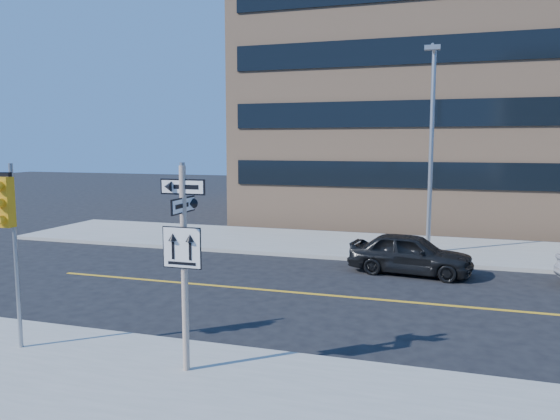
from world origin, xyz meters
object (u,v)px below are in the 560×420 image
(sign_pole, at_px, (184,255))
(traffic_signal, at_px, (8,217))
(streetlight_a, at_px, (431,138))
(parked_car_a, at_px, (410,254))

(sign_pole, relative_size, traffic_signal, 1.02)
(sign_pole, bearing_deg, streetlight_a, 73.23)
(sign_pole, xyz_separation_m, parked_car_a, (3.54, 10.07, -1.71))
(streetlight_a, bearing_deg, parked_car_a, -98.18)
(sign_pole, relative_size, parked_car_a, 0.96)
(traffic_signal, bearing_deg, streetlight_a, 59.20)
(parked_car_a, bearing_deg, streetlight_a, -0.59)
(parked_car_a, distance_m, streetlight_a, 5.17)
(sign_pole, xyz_separation_m, streetlight_a, (4.00, 13.27, 2.32))
(traffic_signal, distance_m, streetlight_a, 15.72)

